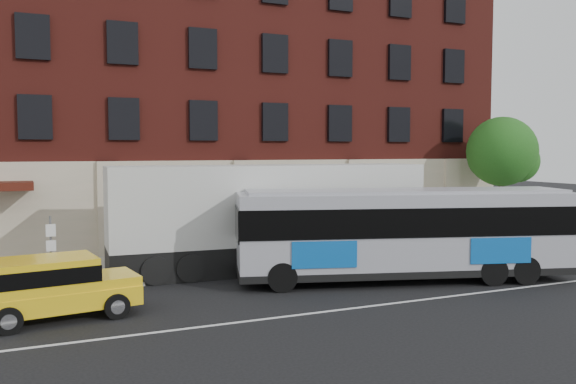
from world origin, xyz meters
name	(u,v)px	position (x,y,z in m)	size (l,w,h in m)	color
ground	(378,311)	(0.00, 0.00, 0.00)	(120.00, 120.00, 0.00)	black
sidewalk	(264,257)	(0.00, 9.00, 0.07)	(60.00, 6.00, 0.15)	gray
kerb	(293,270)	(0.00, 6.00, 0.07)	(60.00, 0.25, 0.15)	gray
lane_line	(369,306)	(0.00, 0.50, 0.01)	(60.00, 0.12, 0.01)	silver
building	(209,95)	(-0.01, 16.92, 7.58)	(30.00, 12.10, 15.00)	#5F1C16
sign_pole	(51,248)	(-8.50, 6.15, 1.45)	(0.30, 0.20, 2.50)	slate
street_tree	(503,154)	(13.54, 9.48, 4.41)	(3.60, 3.60, 6.20)	#3C2C1E
city_bus	(406,231)	(3.01, 2.99, 1.79)	(12.08, 5.75, 3.25)	#9A9AA4
yellow_suv	(50,284)	(-8.68, 2.83, 0.98)	(4.57, 2.38, 1.71)	yellow
shipping_container	(270,218)	(-0.59, 6.80, 2.00)	(12.26, 3.20, 4.05)	black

